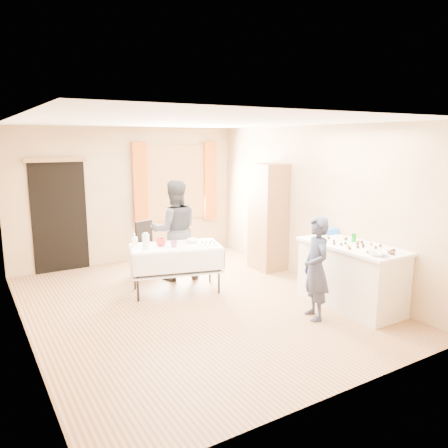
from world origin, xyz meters
TOP-DOWN VIEW (x-y plane):
  - floor at (0.00, 0.00)m, footprint 4.50×5.50m
  - ceiling at (0.00, 0.00)m, footprint 4.50×5.50m
  - wall_back at (0.00, 2.76)m, footprint 4.50×0.02m
  - wall_front at (0.00, -2.76)m, footprint 4.50×0.02m
  - wall_left at (-2.26, 0.00)m, footprint 0.02×5.50m
  - wall_right at (2.26, 0.00)m, footprint 0.02×5.50m
  - window_frame at (1.00, 2.72)m, footprint 1.32×0.06m
  - window_pane at (1.00, 2.71)m, footprint 1.20×0.02m
  - curtain_left at (0.22, 2.67)m, footprint 0.28×0.06m
  - curtain_right at (1.78, 2.67)m, footprint 0.28×0.06m
  - doorway at (-1.30, 2.73)m, footprint 0.95×0.04m
  - door_lintel at (-1.30, 2.70)m, footprint 1.05×0.06m
  - cabinet at (1.99, 0.89)m, footprint 0.50×0.60m
  - counter at (1.89, -1.22)m, footprint 0.74×1.57m
  - party_table at (0.00, 0.63)m, footprint 1.54×1.06m
  - chair at (0.03, 1.77)m, footprint 0.50×0.50m
  - girl at (1.15, -1.29)m, footprint 0.71×0.64m
  - woman at (0.27, 1.23)m, footprint 1.16×1.08m
  - soda_can at (2.03, -1.11)m, footprint 0.08×0.08m
  - mixing_bowl at (1.70, -1.81)m, footprint 0.35×0.35m
  - foam_block at (1.85, -0.62)m, footprint 0.17×0.13m
  - blue_basket at (2.08, -0.51)m, footprint 0.33×0.24m
  - pitcher at (-0.46, 0.68)m, footprint 0.14×0.14m
  - cup_red at (-0.21, 0.71)m, footprint 0.23×0.23m
  - cup_rainbow at (-0.07, 0.53)m, footprint 0.18×0.18m
  - small_bowl at (0.32, 0.66)m, footprint 0.32×0.32m
  - pastry_tray at (0.46, 0.41)m, footprint 0.31×0.25m
  - bottle at (-0.53, 0.97)m, footprint 0.13×0.13m
  - cake_balls at (1.86, -1.44)m, footprint 0.52×1.14m

SIDE VIEW (x-z plane):
  - floor at x=0.00m, z-range -0.02..0.00m
  - chair at x=0.03m, z-range -0.19..0.75m
  - party_table at x=0.00m, z-range 0.07..0.82m
  - counter at x=1.89m, z-range 0.00..0.91m
  - girl at x=1.15m, z-range 0.00..1.38m
  - pastry_tray at x=0.46m, z-range 0.75..0.77m
  - small_bowl at x=0.32m, z-range 0.75..0.81m
  - cup_rainbow at x=-0.07m, z-range 0.75..0.85m
  - cup_red at x=-0.21m, z-range 0.75..0.87m
  - bottle at x=-0.53m, z-range 0.75..0.93m
  - woman at x=0.27m, z-range 0.00..1.71m
  - pitcher at x=-0.46m, z-range 0.75..0.97m
  - cake_balls at x=1.86m, z-range 0.91..0.95m
  - mixing_bowl at x=1.70m, z-range 0.91..0.96m
  - foam_block at x=1.85m, z-range 0.91..0.99m
  - blue_basket at x=2.08m, z-range 0.91..0.99m
  - soda_can at x=2.03m, z-range 0.91..1.03m
  - cabinet at x=1.99m, z-range 0.00..1.94m
  - doorway at x=-1.30m, z-range 0.00..2.00m
  - wall_back at x=0.00m, z-range 0.00..2.60m
  - wall_front at x=0.00m, z-range 0.00..2.60m
  - wall_left at x=-2.26m, z-range 0.00..2.60m
  - wall_right at x=2.26m, z-range 0.00..2.60m
  - window_frame at x=1.00m, z-range 0.74..2.26m
  - window_pane at x=1.00m, z-range 0.80..2.20m
  - curtain_left at x=0.22m, z-range 0.67..2.33m
  - curtain_right at x=1.78m, z-range 0.67..2.33m
  - door_lintel at x=-1.30m, z-range 1.98..2.06m
  - ceiling at x=0.00m, z-range 2.60..2.62m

